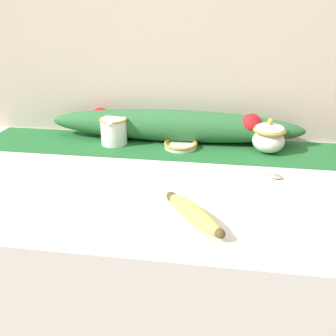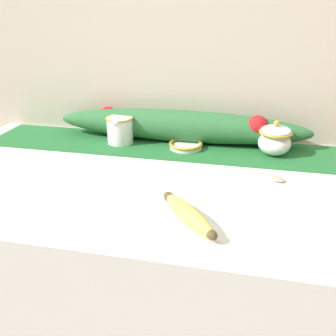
% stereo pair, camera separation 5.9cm
% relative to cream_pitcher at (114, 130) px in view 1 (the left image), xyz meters
% --- Properties ---
extents(countertop, '(1.47, 0.75, 0.90)m').
position_rel_cream_pitcher_xyz_m(countertop, '(0.20, -0.25, -0.50)').
color(countertop, silver).
rests_on(countertop, ground_plane).
extents(back_wall, '(2.27, 0.04, 2.40)m').
position_rel_cream_pitcher_xyz_m(back_wall, '(0.20, 0.15, 0.25)').
color(back_wall, beige).
rests_on(back_wall, ground_plane).
extents(table_runner, '(1.35, 0.24, 0.00)m').
position_rel_cream_pitcher_xyz_m(table_runner, '(0.20, -0.00, -0.05)').
color(table_runner, '#236B33').
rests_on(table_runner, countertop).
extents(cream_pitcher, '(0.10, 0.11, 0.10)m').
position_rel_cream_pitcher_xyz_m(cream_pitcher, '(0.00, 0.00, 0.00)').
color(cream_pitcher, white).
rests_on(cream_pitcher, countertop).
extents(sugar_bowl, '(0.11, 0.11, 0.12)m').
position_rel_cream_pitcher_xyz_m(sugar_bowl, '(0.53, -0.00, 0.00)').
color(sugar_bowl, white).
rests_on(sugar_bowl, countertop).
extents(small_dish, '(0.12, 0.12, 0.02)m').
position_rel_cream_pitcher_xyz_m(small_dish, '(0.24, -0.01, -0.04)').
color(small_dish, white).
rests_on(small_dish, countertop).
extents(banana, '(0.16, 0.18, 0.04)m').
position_rel_cream_pitcher_xyz_m(banana, '(0.32, -0.46, -0.03)').
color(banana, '#CCD156').
rests_on(banana, countertop).
extents(spoon, '(0.13, 0.10, 0.01)m').
position_rel_cream_pitcher_xyz_m(spoon, '(0.53, -0.19, -0.05)').
color(spoon, '#A89E89').
rests_on(spoon, countertop).
extents(poinsettia_garland, '(0.91, 0.12, 0.12)m').
position_rel_cream_pitcher_xyz_m(poinsettia_garland, '(0.21, 0.06, 0.01)').
color(poinsettia_garland, '#2D6B38').
rests_on(poinsettia_garland, countertop).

